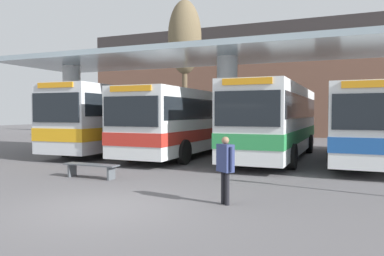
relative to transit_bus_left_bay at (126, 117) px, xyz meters
name	(u,v)px	position (x,y,z in m)	size (l,w,h in m)	color
ground_plane	(106,207)	(6.47, -11.03, -1.91)	(100.00, 100.00, 0.00)	#565456
townhouse_backdrop	(286,70)	(6.47, 16.01, 4.06)	(40.00, 0.58, 10.27)	brown
station_canopy	(227,69)	(6.47, -1.83, 2.17)	(22.39, 5.75, 4.88)	silver
transit_bus_left_bay	(126,117)	(0.00, 0.00, 0.00)	(3.13, 11.62, 3.43)	silver
transit_bus_center_bay	(188,120)	(3.99, -0.56, -0.13)	(2.88, 10.82, 3.18)	white
transit_bus_right_bay	(276,119)	(8.40, -0.27, -0.07)	(2.80, 10.95, 3.32)	white
transit_bus_far_right_bay	(366,121)	(12.24, 0.50, -0.15)	(2.87, 11.92, 3.14)	white
waiting_bench_near_pillar	(91,167)	(3.76, -8.04, -1.56)	(1.94, 0.44, 0.46)	#4C5156
pedestrian_waiting	(225,163)	(8.86, -9.75, -0.95)	(0.51, 0.43, 1.58)	black
poplar_tree_behind_right	(185,39)	(0.28, 7.63, 5.71)	(2.48, 2.48, 10.47)	brown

